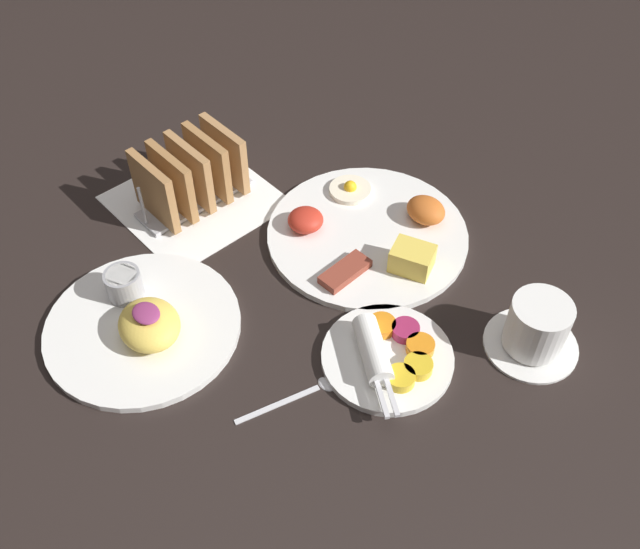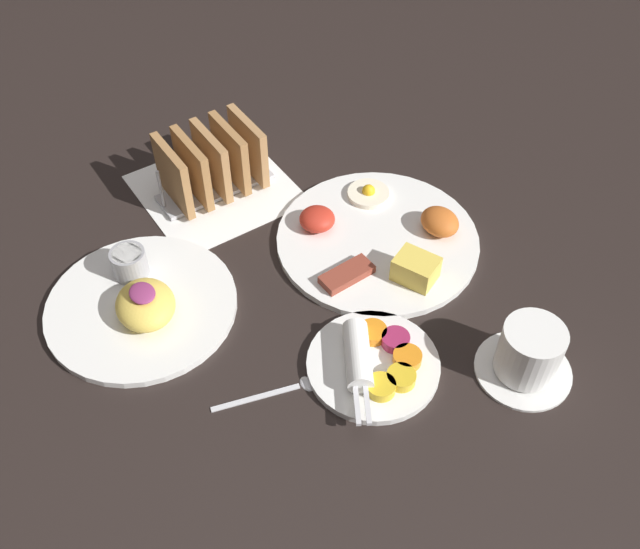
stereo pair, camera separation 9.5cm
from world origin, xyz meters
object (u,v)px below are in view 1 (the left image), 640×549
plate_breakfast (370,232)px  plate_condiments (388,355)px  plate_foreground (143,321)px  toast_rack (191,175)px  coffee_cup (536,328)px

plate_breakfast → plate_condiments: 0.22m
plate_breakfast → plate_foreground: plate_foreground is taller
plate_foreground → toast_rack: (-0.16, 0.19, 0.04)m
plate_foreground → coffee_cup: 0.50m
toast_rack → coffee_cup: size_ratio=1.50×
plate_breakfast → plate_foreground: (-0.08, -0.34, 0.00)m
toast_rack → plate_foreground: bearing=-50.7°
plate_foreground → toast_rack: toast_rack is taller
plate_condiments → toast_rack: toast_rack is taller
plate_breakfast → plate_foreground: size_ratio=1.15×
plate_condiments → plate_foreground: 0.32m
toast_rack → coffee_cup: bearing=16.8°
plate_condiments → coffee_cup: size_ratio=1.39×
plate_condiments → plate_foreground: plate_foreground is taller
plate_breakfast → plate_foreground: bearing=-103.2°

